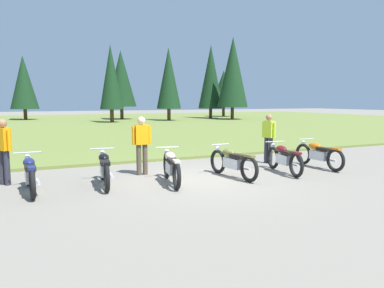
{
  "coord_description": "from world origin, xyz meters",
  "views": [
    {
      "loc": [
        -4.22,
        -8.68,
        2.12
      ],
      "look_at": [
        0.0,
        0.6,
        0.9
      ],
      "focal_mm": 34.01,
      "sensor_mm": 36.0,
      "label": 1
    }
  ],
  "objects": [
    {
      "name": "forest_treeline",
      "position": [
        1.75,
        32.06,
        4.39
      ],
      "size": [
        42.77,
        22.3,
        8.91
      ],
      "color": "#47331E",
      "rests_on": "ground"
    },
    {
      "name": "motorcycle_navy",
      "position": [
        -4.22,
        0.38,
        0.44
      ],
      "size": [
        0.62,
        2.1,
        0.88
      ],
      "color": "black",
      "rests_on": "ground"
    },
    {
      "name": "rider_with_back_turned",
      "position": [
        -4.79,
        1.49,
        0.95
      ],
      "size": [
        0.39,
        0.45,
        1.67
      ],
      "color": "#2D2D38",
      "rests_on": "ground"
    },
    {
      "name": "rider_near_row_end",
      "position": [
        -1.27,
        1.27,
        0.95
      ],
      "size": [
        0.55,
        0.25,
        1.67
      ],
      "color": "#4C4233",
      "rests_on": "ground"
    },
    {
      "name": "motorcycle_cream",
      "position": [
        -0.89,
        -0.08,
        0.44
      ],
      "size": [
        0.67,
        2.08,
        0.88
      ],
      "color": "black",
      "rests_on": "ground"
    },
    {
      "name": "ground_plane",
      "position": [
        0.0,
        0.0,
        0.0
      ],
      "size": [
        140.0,
        140.0,
        0.0
      ],
      "primitive_type": "plane",
      "color": "gray"
    },
    {
      "name": "motorcycle_olive",
      "position": [
        0.9,
        -0.12,
        0.44
      ],
      "size": [
        0.62,
        2.1,
        0.88
      ],
      "color": "black",
      "rests_on": "ground"
    },
    {
      "name": "motorcycle_orange",
      "position": [
        4.13,
        0.01,
        0.44
      ],
      "size": [
        0.62,
        2.1,
        0.88
      ],
      "color": "black",
      "rests_on": "ground"
    },
    {
      "name": "rider_checking_bike",
      "position": [
        3.2,
        1.37,
        0.95
      ],
      "size": [
        0.31,
        0.53,
        1.67
      ],
      "color": "#2D2D38",
      "rests_on": "ground"
    },
    {
      "name": "grass_moorland",
      "position": [
        0.0,
        25.22,
        0.05
      ],
      "size": [
        80.0,
        44.0,
        0.1
      ],
      "primitive_type": "cube",
      "color": "olive",
      "rests_on": "ground"
    },
    {
      "name": "motorcycle_black",
      "position": [
        -2.51,
        0.37,
        0.44
      ],
      "size": [
        0.62,
        2.1,
        0.88
      ],
      "color": "black",
      "rests_on": "ground"
    },
    {
      "name": "motorcycle_maroon",
      "position": [
        2.62,
        -0.18,
        0.44
      ],
      "size": [
        0.65,
        2.08,
        0.88
      ],
      "color": "black",
      "rests_on": "ground"
    }
  ]
}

